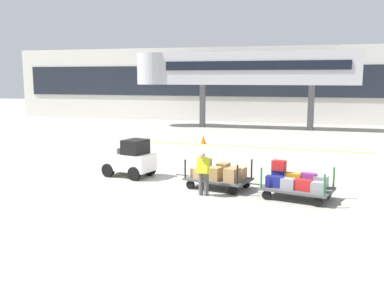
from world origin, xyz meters
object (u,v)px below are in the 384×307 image
object	(u,v)px
baggage_tug	(129,159)
baggage_cart_lead	(219,174)
safety_cone_near	(203,139)
baggage_handler	(203,172)
baggage_cart_middle	(296,183)

from	to	relation	value
baggage_tug	baggage_cart_lead	bearing A→B (deg)	-13.97
safety_cone_near	baggage_handler	bearing A→B (deg)	-75.55
baggage_cart_lead	baggage_handler	size ratio (longest dim) A/B	1.98
baggage_cart_middle	baggage_handler	bearing A→B (deg)	-170.95
baggage_cart_middle	safety_cone_near	world-z (taller)	baggage_cart_middle
baggage_cart_lead	baggage_handler	xyz separation A→B (m)	(-0.32, -1.19, 0.33)
baggage_cart_middle	baggage_tug	bearing A→B (deg)	166.13
baggage_handler	safety_cone_near	size ratio (longest dim) A/B	2.84
baggage_tug	baggage_handler	bearing A→B (deg)	-30.42
baggage_cart_lead	baggage_cart_middle	world-z (taller)	baggage_cart_middle
baggage_cart_lead	baggage_handler	bearing A→B (deg)	-104.99
baggage_cart_lead	baggage_handler	world-z (taller)	baggage_handler
baggage_cart_lead	safety_cone_near	size ratio (longest dim) A/B	5.61
baggage_handler	safety_cone_near	distance (m)	12.65
baggage_tug	baggage_cart_middle	distance (m)	7.11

